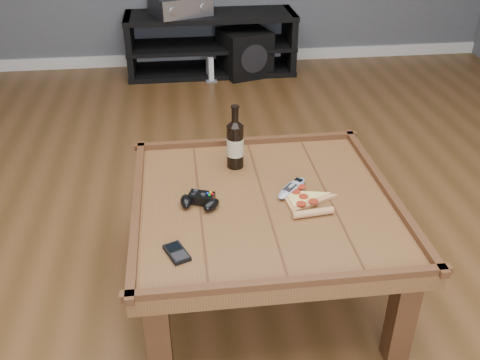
{
  "coord_description": "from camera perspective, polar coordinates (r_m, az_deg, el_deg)",
  "views": [
    {
      "loc": [
        -0.31,
        -1.7,
        1.57
      ],
      "look_at": [
        -0.09,
        0.04,
        0.52
      ],
      "focal_mm": 40.0,
      "sensor_mm": 36.0,
      "label": 1
    }
  ],
  "objects": [
    {
      "name": "subwoofer",
      "position": [
        4.61,
        0.5,
        13.45
      ],
      "size": [
        0.47,
        0.47,
        0.37
      ],
      "rotation": [
        0.0,
        0.0,
        0.3
      ],
      "color": "black",
      "rests_on": "ground"
    },
    {
      "name": "smartphone",
      "position": [
        1.79,
        -6.75,
        -7.71
      ],
      "size": [
        0.1,
        0.12,
        0.01
      ],
      "rotation": [
        0.0,
        0.0,
        0.39
      ],
      "color": "black",
      "rests_on": "coffee_table"
    },
    {
      "name": "remote_control",
      "position": [
        2.11,
        5.56,
        -0.85
      ],
      "size": [
        0.17,
        0.18,
        0.03
      ],
      "rotation": [
        0.0,
        0.0,
        -0.73
      ],
      "color": "gray",
      "rests_on": "coffee_table"
    },
    {
      "name": "pizza_slice",
      "position": [
        2.04,
        6.92,
        -2.24
      ],
      "size": [
        0.2,
        0.3,
        0.03
      ],
      "rotation": [
        0.0,
        0.0,
        0.11
      ],
      "color": "tan",
      "rests_on": "coffee_table"
    },
    {
      "name": "ground",
      "position": [
        2.33,
        2.39,
        -11.47
      ],
      "size": [
        6.0,
        6.0,
        0.0
      ],
      "primitive_type": "plane",
      "color": "#4D3116",
      "rests_on": "ground"
    },
    {
      "name": "beer_bottle",
      "position": [
        2.23,
        -0.52,
        3.99
      ],
      "size": [
        0.07,
        0.07,
        0.28
      ],
      "color": "black",
      "rests_on": "coffee_table"
    },
    {
      "name": "baseboard",
      "position": [
        4.93,
        -3.26,
        12.91
      ],
      "size": [
        5.0,
        0.02,
        0.1
      ],
      "primitive_type": "cube",
      "color": "silver",
      "rests_on": "ground"
    },
    {
      "name": "game_console",
      "position": [
        4.51,
        -3.24,
        11.72
      ],
      "size": [
        0.11,
        0.17,
        0.2
      ],
      "rotation": [
        0.0,
        0.0,
        0.11
      ],
      "color": "slate",
      "rests_on": "ground"
    },
    {
      "name": "game_controller",
      "position": [
        2.01,
        -4.32,
        -2.21
      ],
      "size": [
        0.16,
        0.14,
        0.05
      ],
      "rotation": [
        0.0,
        0.0,
        -0.37
      ],
      "color": "black",
      "rests_on": "coffee_table"
    },
    {
      "name": "coffee_table",
      "position": [
        2.09,
        2.62,
        -3.5
      ],
      "size": [
        1.03,
        1.03,
        0.48
      ],
      "color": "#583819",
      "rests_on": "ground"
    },
    {
      "name": "av_receiver",
      "position": [
        4.55,
        -6.41,
        18.08
      ],
      "size": [
        0.53,
        0.49,
        0.15
      ],
      "rotation": [
        0.0,
        0.0,
        0.37
      ],
      "color": "black",
      "rests_on": "media_console"
    },
    {
      "name": "media_console",
      "position": [
        4.65,
        -3.1,
        14.3
      ],
      "size": [
        1.4,
        0.45,
        0.5
      ],
      "color": "black",
      "rests_on": "ground"
    }
  ]
}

